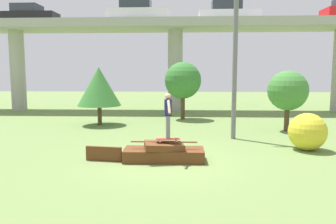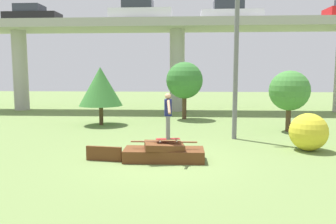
% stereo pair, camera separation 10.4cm
% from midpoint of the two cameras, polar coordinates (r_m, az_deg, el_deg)
% --- Properties ---
extents(ground_plane, '(80.00, 80.00, 0.00)m').
position_cam_midpoint_polar(ground_plane, '(10.85, -1.00, -8.44)').
color(ground_plane, olive).
extents(scrap_pile, '(2.62, 1.13, 0.65)m').
position_cam_midpoint_polar(scrap_pile, '(10.78, -1.00, -7.15)').
color(scrap_pile, '#5B3319').
rests_on(scrap_pile, ground_plane).
extents(scrap_plank_loose, '(1.20, 0.25, 0.48)m').
position_cam_midpoint_polar(scrap_plank_loose, '(10.95, -11.40, -7.15)').
color(scrap_plank_loose, '#5B3319').
rests_on(scrap_plank_loose, ground_plane).
extents(skateboard, '(0.80, 0.34, 0.09)m').
position_cam_midpoint_polar(skateboard, '(10.61, -0.28, -4.75)').
color(skateboard, maroon).
rests_on(skateboard, scrap_pile).
extents(skater, '(0.25, 1.03, 1.47)m').
position_cam_midpoint_polar(skater, '(10.48, -0.28, -0.19)').
color(skater, slate).
rests_on(skater, skateboard).
extents(highway_overpass, '(44.00, 3.93, 6.66)m').
position_cam_midpoint_polar(highway_overpass, '(24.90, 1.16, 13.54)').
color(highway_overpass, '#A8A59E').
rests_on(highway_overpass, ground_plane).
extents(car_on_overpass_mid, '(4.04, 1.70, 1.29)m').
position_cam_midpoint_polar(car_on_overpass_mid, '(27.76, -23.09, 15.25)').
color(car_on_overpass_mid, black).
rests_on(car_on_overpass_mid, highway_overpass).
extents(car_on_overpass_right, '(4.50, 1.78, 1.52)m').
position_cam_midpoint_polar(car_on_overpass_right, '(24.95, -5.36, 16.97)').
color(car_on_overpass_right, silver).
rests_on(car_on_overpass_right, highway_overpass).
extents(car_on_overpass_far_right, '(4.40, 1.62, 1.42)m').
position_cam_midpoint_polar(car_on_overpass_far_right, '(25.23, 10.33, 16.69)').
color(car_on_overpass_far_right, silver).
rests_on(car_on_overpass_far_right, highway_overpass).
extents(utility_pole, '(1.30, 0.20, 7.24)m').
position_cam_midpoint_polar(utility_pole, '(14.39, 11.41, 10.23)').
color(utility_pole, slate).
rests_on(utility_pole, ground_plane).
extents(tree_behind_left, '(1.94, 1.94, 2.98)m').
position_cam_midpoint_polar(tree_behind_left, '(16.99, 19.98, 3.49)').
color(tree_behind_left, '#4C3823').
rests_on(tree_behind_left, ground_plane).
extents(tree_behind_right, '(2.25, 2.25, 3.54)m').
position_cam_midpoint_polar(tree_behind_right, '(20.21, 2.46, 5.49)').
color(tree_behind_right, '#4C3823').
rests_on(tree_behind_right, ground_plane).
extents(tree_mid_back, '(2.37, 2.37, 3.19)m').
position_cam_midpoint_polar(tree_mid_back, '(18.27, -12.09, 4.36)').
color(tree_mid_back, '#4C3823').
rests_on(tree_mid_back, ground_plane).
extents(bush_yellow_flowering, '(1.39, 1.39, 1.39)m').
position_cam_midpoint_polar(bush_yellow_flowering, '(13.16, 22.91, -3.18)').
color(bush_yellow_flowering, gold).
rests_on(bush_yellow_flowering, ground_plane).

